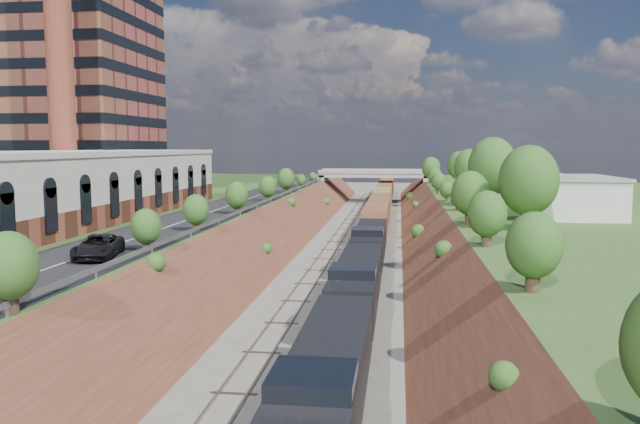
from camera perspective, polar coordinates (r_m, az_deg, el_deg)
platform_left at (r=86.97m, az=-19.13°, el=-0.90°), size 44.00×180.00×5.00m
platform_right at (r=82.66m, az=26.58°, el=-1.55°), size 44.00×180.00×5.00m
embankment_left at (r=80.05m, az=-4.79°, el=-2.96°), size 10.00×180.00×10.00m
embankment_right at (r=78.51m, az=11.14°, el=-3.23°), size 10.00×180.00×10.00m
rail_left_track at (r=78.73m, az=1.21°, el=-3.03°), size 1.58×180.00×0.18m
rail_right_track at (r=78.37m, az=5.00°, el=-3.09°), size 1.58×180.00×0.18m
road at (r=80.48m, az=-7.96°, el=0.67°), size 8.00×180.00×0.10m
guardrail at (r=79.27m, az=-5.14°, el=0.99°), size 0.10×171.00×0.70m
commercial_building at (r=64.82m, az=-23.96°, el=2.00°), size 14.30×62.30×7.00m
highrise_tower at (r=104.17m, az=-22.35°, el=16.87°), size 22.00×22.00×53.90m
smokestack at (r=85.21m, az=-22.76°, el=14.02°), size 3.20×3.20×40.00m
overpass at (r=139.64m, az=4.95°, el=2.89°), size 24.50×8.30×7.40m
white_building_near at (r=71.83m, az=21.69°, el=1.23°), size 9.00×12.00×4.00m
white_building_far at (r=93.16m, az=18.03°, el=2.23°), size 8.00×10.00×3.60m
tree_right_large at (r=58.54m, az=18.53°, el=2.70°), size 5.25×5.25×7.61m
tree_left_crest at (r=41.51m, az=-17.54°, el=-1.76°), size 2.45×2.45×3.55m
freight_train at (r=98.38m, az=5.48°, el=0.25°), size 3.08×156.94×4.60m
suv at (r=43.88m, az=-19.63°, el=-2.98°), size 3.66×5.89×1.52m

